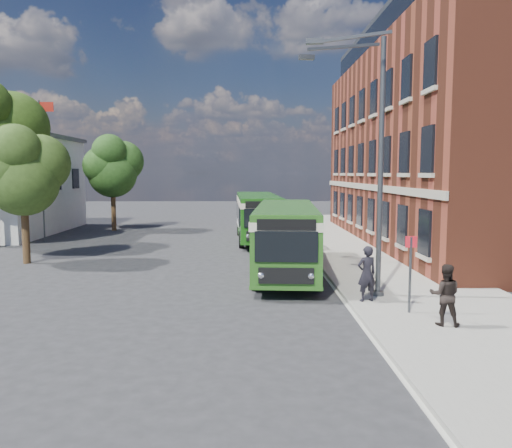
{
  "coord_description": "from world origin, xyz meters",
  "views": [
    {
      "loc": [
        0.61,
        -19.16,
        4.43
      ],
      "look_at": [
        0.99,
        2.73,
        2.2
      ],
      "focal_mm": 35.0,
      "sensor_mm": 36.0,
      "label": 1
    }
  ],
  "objects": [
    {
      "name": "ground",
      "position": [
        0.0,
        0.0,
        0.0
      ],
      "size": [
        120.0,
        120.0,
        0.0
      ],
      "primitive_type": "plane",
      "color": "#27272A",
      "rests_on": "ground"
    },
    {
      "name": "pavement",
      "position": [
        7.0,
        8.0,
        0.07
      ],
      "size": [
        6.0,
        48.0,
        0.15
      ],
      "primitive_type": "cube",
      "color": "gray",
      "rests_on": "ground"
    },
    {
      "name": "kerb_line",
      "position": [
        3.95,
        8.0,
        0.01
      ],
      "size": [
        0.12,
        48.0,
        0.01
      ],
      "primitive_type": "cube",
      "color": "beige",
      "rests_on": "ground"
    },
    {
      "name": "brick_office",
      "position": [
        14.0,
        12.0,
        6.97
      ],
      "size": [
        12.1,
        26.0,
        14.2
      ],
      "color": "brown",
      "rests_on": "ground"
    },
    {
      "name": "flagpole",
      "position": [
        -12.45,
        13.0,
        4.94
      ],
      "size": [
        0.95,
        0.1,
        9.0
      ],
      "color": "#3C3F42",
      "rests_on": "ground"
    },
    {
      "name": "street_lamp",
      "position": [
        4.84,
        -2.0,
        4.79
      ],
      "size": [
        2.96,
        2.38,
        9.0
      ],
      "color": "#3C3F42",
      "rests_on": "ground"
    },
    {
      "name": "bus_stop_sign",
      "position": [
        5.6,
        -4.2,
        1.51
      ],
      "size": [
        0.35,
        0.08,
        2.52
      ],
      "color": "#3C3F42",
      "rests_on": "ground"
    },
    {
      "name": "bus_front",
      "position": [
        2.31,
        2.66,
        1.83
      ],
      "size": [
        3.33,
        10.55,
        3.02
      ],
      "color": "#2A5F1C",
      "rests_on": "ground"
    },
    {
      "name": "bus_rear",
      "position": [
        1.28,
        13.75,
        1.83
      ],
      "size": [
        2.99,
        10.93,
        3.02
      ],
      "color": "#185211",
      "rests_on": "ground"
    },
    {
      "name": "pedestrian_a",
      "position": [
        4.6,
        -2.82,
        1.09
      ],
      "size": [
        0.78,
        0.62,
        1.88
      ],
      "primitive_type": "imported",
      "rotation": [
        0.0,
        0.0,
        3.42
      ],
      "color": "black",
      "rests_on": "pavement"
    },
    {
      "name": "pedestrian_b",
      "position": [
        6.18,
        -5.5,
        1.03
      ],
      "size": [
        1.0,
        0.87,
        1.75
      ],
      "primitive_type": "imported",
      "rotation": [
        0.0,
        0.0,
        2.86
      ],
      "color": "black",
      "rests_on": "pavement"
    },
    {
      "name": "tree_left",
      "position": [
        -10.24,
        5.29,
        4.57
      ],
      "size": [
        3.99,
        3.8,
        6.74
      ],
      "color": "#3C2816",
      "rests_on": "ground"
    },
    {
      "name": "tree_right",
      "position": [
        -9.71,
        19.48,
        4.99
      ],
      "size": [
        4.36,
        4.15,
        7.36
      ],
      "color": "#3C2816",
      "rests_on": "ground"
    }
  ]
}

